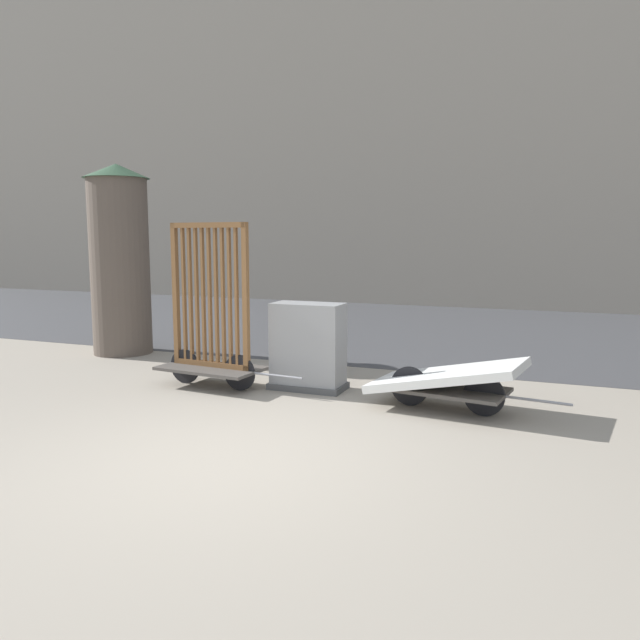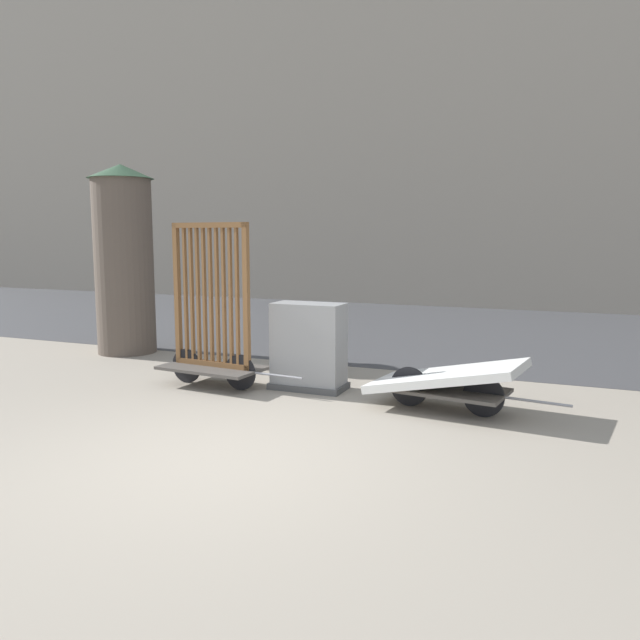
# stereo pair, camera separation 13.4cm
# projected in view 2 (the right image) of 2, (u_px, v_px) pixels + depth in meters

# --- Properties ---
(ground_plane) EXTENTS (60.00, 60.00, 0.00)m
(ground_plane) POSITION_uv_depth(u_px,v_px,m) (221.00, 459.00, 5.70)
(ground_plane) COLOR gray
(road_strip) EXTENTS (56.00, 8.71, 0.01)m
(road_strip) POSITION_uv_depth(u_px,v_px,m) (430.00, 329.00, 13.59)
(road_strip) COLOR #424244
(road_strip) RESTS_ON ground_plane
(building_facade) EXTENTS (48.00, 4.00, 15.21)m
(building_facade) POSITION_uv_depth(u_px,v_px,m) (484.00, 45.00, 18.37)
(building_facade) COLOR #9E9384
(building_facade) RESTS_ON ground_plane
(bike_cart_with_bedframe) EXTENTS (2.11, 0.89, 2.20)m
(bike_cart_with_bedframe) POSITION_uv_depth(u_px,v_px,m) (212.00, 332.00, 8.35)
(bike_cart_with_bedframe) COLOR #4C4742
(bike_cart_with_bedframe) RESTS_ON ground_plane
(bike_cart_with_mattress) EXTENTS (2.30, 1.17, 0.65)m
(bike_cart_with_mattress) POSITION_uv_depth(u_px,v_px,m) (446.00, 380.00, 7.21)
(bike_cart_with_mattress) COLOR #4C4742
(bike_cart_with_mattress) RESTS_ON ground_plane
(utility_cabinet) EXTENTS (1.00, 0.52, 1.15)m
(utility_cabinet) POSITION_uv_depth(u_px,v_px,m) (309.00, 349.00, 8.24)
(utility_cabinet) COLOR #4C4C4C
(utility_cabinet) RESTS_ON ground_plane
(advertising_column) EXTENTS (1.11, 1.11, 3.22)m
(advertising_column) POSITION_uv_depth(u_px,v_px,m) (124.00, 258.00, 10.69)
(advertising_column) COLOR brown
(advertising_column) RESTS_ON ground_plane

